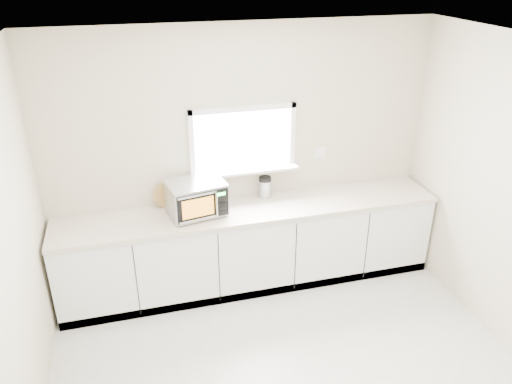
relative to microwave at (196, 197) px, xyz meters
name	(u,v)px	position (x,y,z in m)	size (l,w,h in m)	color
back_wall	(243,156)	(0.55, 0.29, 0.26)	(4.00, 0.17, 2.70)	beige
cabinets	(251,247)	(0.54, -0.01, -0.66)	(3.92, 0.60, 0.88)	white
countertop	(251,209)	(0.54, -0.02, -0.20)	(3.92, 0.64, 0.04)	beige
microwave	(196,197)	(0.00, 0.00, 0.00)	(0.60, 0.50, 0.34)	black
knife_block	(186,202)	(-0.10, 0.04, -0.06)	(0.13, 0.21, 0.28)	#4E2F1C
cutting_board	(166,195)	(-0.27, 0.23, -0.05)	(0.27, 0.27, 0.02)	#AE8743
coffee_grinder	(265,187)	(0.76, 0.19, -0.06)	(0.15, 0.15, 0.23)	#AFB1B6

